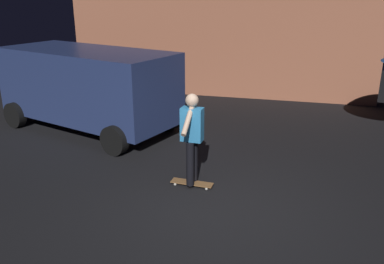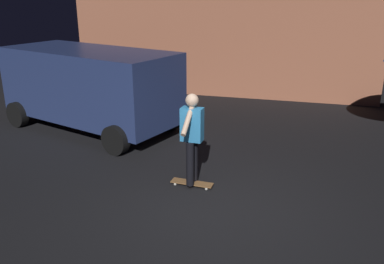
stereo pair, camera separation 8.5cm
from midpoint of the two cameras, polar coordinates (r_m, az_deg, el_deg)
The scene contains 5 objects.
ground_plane at distance 6.78m, azimuth 2.68°, elevation -11.04°, with size 28.00×28.00×0.00m, color black.
low_building at distance 15.27m, azimuth 4.59°, elevation 13.23°, with size 10.15×3.40×3.69m.
parked_van at distance 10.67m, azimuth -14.54°, elevation 6.40°, with size 4.97×3.41×2.03m.
skateboard_ridden at distance 7.57m, azimuth -0.32°, elevation -7.13°, with size 0.79×0.26×0.07m.
skater at distance 7.19m, azimuth -0.34°, elevation -0.10°, with size 0.39×0.99×1.67m.
Camera 1 is at (1.12, -5.75, 3.41)m, focal length 38.26 mm.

